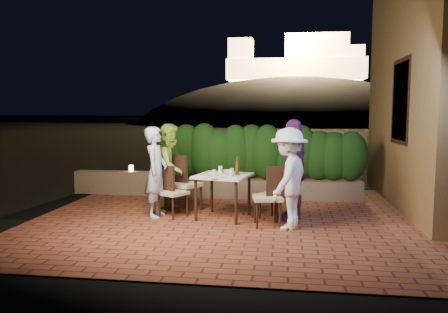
% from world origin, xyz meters
% --- Properties ---
extents(ground, '(400.00, 400.00, 0.00)m').
position_xyz_m(ground, '(0.00, 0.00, -0.02)').
color(ground, black).
rests_on(ground, ground).
extents(terrace_floor, '(7.00, 6.00, 0.15)m').
position_xyz_m(terrace_floor, '(0.00, 0.50, -0.07)').
color(terrace_floor, brown).
rests_on(terrace_floor, ground).
extents(building_wall, '(1.60, 5.00, 5.00)m').
position_xyz_m(building_wall, '(3.60, 2.00, 2.50)').
color(building_wall, olive).
rests_on(building_wall, ground).
extents(window_pane, '(0.08, 1.00, 1.40)m').
position_xyz_m(window_pane, '(2.82, 1.50, 2.00)').
color(window_pane, black).
rests_on(window_pane, building_wall).
extents(window_frame, '(0.06, 1.15, 1.55)m').
position_xyz_m(window_frame, '(2.81, 1.50, 2.00)').
color(window_frame, black).
rests_on(window_frame, building_wall).
extents(planter, '(4.20, 0.55, 0.40)m').
position_xyz_m(planter, '(0.20, 2.30, 0.20)').
color(planter, brown).
rests_on(planter, ground).
extents(hedge, '(4.00, 0.70, 1.10)m').
position_xyz_m(hedge, '(0.20, 2.30, 0.95)').
color(hedge, '#153C10').
rests_on(hedge, planter).
extents(parapet, '(2.20, 0.30, 0.50)m').
position_xyz_m(parapet, '(-2.80, 2.30, 0.25)').
color(parapet, brown).
rests_on(parapet, ground).
extents(hill, '(52.00, 40.00, 22.00)m').
position_xyz_m(hill, '(2.00, 60.00, -4.00)').
color(hill, black).
rests_on(hill, ground).
extents(fortress, '(26.00, 8.00, 8.00)m').
position_xyz_m(fortress, '(2.00, 60.00, 10.50)').
color(fortress, '#FFCC7A').
rests_on(fortress, hill).
extents(dining_table, '(1.02, 1.02, 0.75)m').
position_xyz_m(dining_table, '(-0.31, 0.40, 0.38)').
color(dining_table, white).
rests_on(dining_table, ground).
extents(plate_nw, '(0.24, 0.24, 0.01)m').
position_xyz_m(plate_nw, '(-0.62, 0.22, 0.76)').
color(plate_nw, white).
rests_on(plate_nw, dining_table).
extents(plate_sw, '(0.24, 0.24, 0.01)m').
position_xyz_m(plate_sw, '(-0.50, 0.67, 0.76)').
color(plate_sw, white).
rests_on(plate_sw, dining_table).
extents(plate_ne, '(0.21, 0.21, 0.01)m').
position_xyz_m(plate_ne, '(-0.09, 0.13, 0.76)').
color(plate_ne, white).
rests_on(plate_ne, dining_table).
extents(plate_se, '(0.20, 0.20, 0.01)m').
position_xyz_m(plate_se, '(-0.00, 0.56, 0.76)').
color(plate_se, white).
rests_on(plate_se, dining_table).
extents(plate_centre, '(0.22, 0.22, 0.01)m').
position_xyz_m(plate_centre, '(-0.29, 0.42, 0.76)').
color(plate_centre, white).
rests_on(plate_centre, dining_table).
extents(plate_front, '(0.22, 0.22, 0.01)m').
position_xyz_m(plate_front, '(-0.37, 0.06, 0.76)').
color(plate_front, white).
rests_on(plate_front, dining_table).
extents(glass_nw, '(0.06, 0.06, 0.10)m').
position_xyz_m(glass_nw, '(-0.44, 0.25, 0.80)').
color(glass_nw, silver).
rests_on(glass_nw, dining_table).
extents(glass_sw, '(0.07, 0.07, 0.12)m').
position_xyz_m(glass_sw, '(-0.39, 0.61, 0.81)').
color(glass_sw, silver).
rests_on(glass_sw, dining_table).
extents(glass_ne, '(0.07, 0.07, 0.12)m').
position_xyz_m(glass_ne, '(-0.16, 0.26, 0.81)').
color(glass_ne, silver).
rests_on(glass_ne, dining_table).
extents(glass_se, '(0.06, 0.06, 0.10)m').
position_xyz_m(glass_se, '(-0.17, 0.51, 0.80)').
color(glass_se, silver).
rests_on(glass_se, dining_table).
extents(beer_bottle, '(0.06, 0.06, 0.32)m').
position_xyz_m(beer_bottle, '(-0.07, 0.39, 0.91)').
color(beer_bottle, '#50310D').
rests_on(beer_bottle, dining_table).
extents(bowl, '(0.21, 0.21, 0.04)m').
position_xyz_m(bowl, '(-0.29, 0.73, 0.77)').
color(bowl, white).
rests_on(bowl, dining_table).
extents(chair_left_front, '(0.56, 0.56, 0.88)m').
position_xyz_m(chair_left_front, '(-1.18, 0.37, 0.44)').
color(chair_left_front, black).
rests_on(chair_left_front, ground).
extents(chair_left_back, '(0.65, 0.65, 1.02)m').
position_xyz_m(chair_left_back, '(-1.07, 0.86, 0.51)').
color(chair_left_back, black).
rests_on(chair_left_back, ground).
extents(chair_right_front, '(0.51, 0.51, 0.95)m').
position_xyz_m(chair_right_front, '(0.46, -0.01, 0.48)').
color(chair_right_front, black).
rests_on(chair_right_front, ground).
extents(chair_right_back, '(0.57, 0.57, 0.88)m').
position_xyz_m(chair_right_back, '(0.55, 0.45, 0.44)').
color(chair_right_back, black).
rests_on(chair_right_back, ground).
extents(diner_blue, '(0.38, 0.57, 1.56)m').
position_xyz_m(diner_blue, '(-1.47, 0.34, 0.78)').
color(diner_blue, silver).
rests_on(diner_blue, ground).
extents(diner_green, '(0.80, 0.91, 1.60)m').
position_xyz_m(diner_green, '(-1.35, 0.88, 0.80)').
color(diner_green, '#92C63D').
rests_on(diner_green, ground).
extents(diner_white, '(0.90, 1.16, 1.58)m').
position_xyz_m(diner_white, '(0.79, -0.11, 0.79)').
color(diner_white, white).
rests_on(diner_white, ground).
extents(diner_purple, '(0.69, 1.07, 1.70)m').
position_xyz_m(diner_purple, '(0.88, 0.43, 0.85)').
color(diner_purple, '#632369').
rests_on(diner_purple, ground).
extents(parapet_lamp, '(0.10, 0.10, 0.14)m').
position_xyz_m(parapet_lamp, '(-2.63, 2.30, 0.57)').
color(parapet_lamp, orange).
rests_on(parapet_lamp, parapet).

